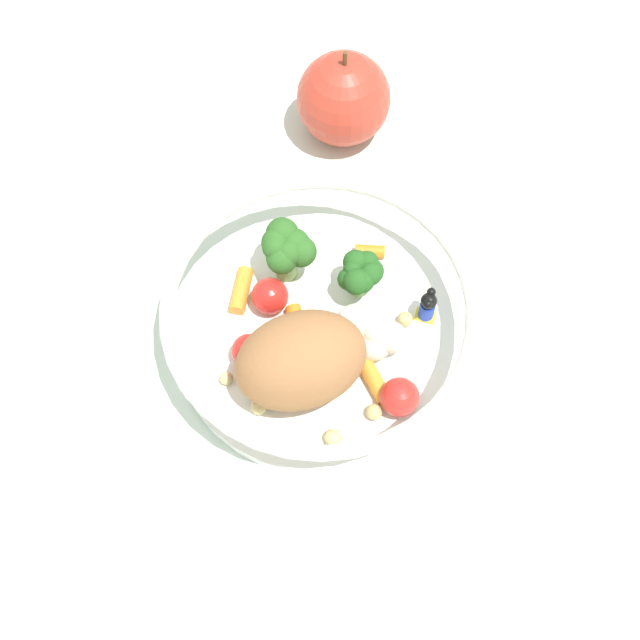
# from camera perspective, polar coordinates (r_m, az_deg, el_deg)

# --- Properties ---
(ground_plane) EXTENTS (2.40, 2.40, 0.00)m
(ground_plane) POSITION_cam_1_polar(r_m,az_deg,el_deg) (0.61, -1.16, -0.19)
(ground_plane) COLOR silver
(food_container) EXTENTS (0.22, 0.22, 0.08)m
(food_container) POSITION_cam_1_polar(r_m,az_deg,el_deg) (0.58, -0.18, -0.45)
(food_container) COLOR white
(food_container) RESTS_ON ground_plane
(loose_apple) EXTENTS (0.08, 0.08, 0.09)m
(loose_apple) POSITION_cam_1_polar(r_m,az_deg,el_deg) (0.69, 1.62, 14.87)
(loose_apple) COLOR #BC3828
(loose_apple) RESTS_ON ground_plane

